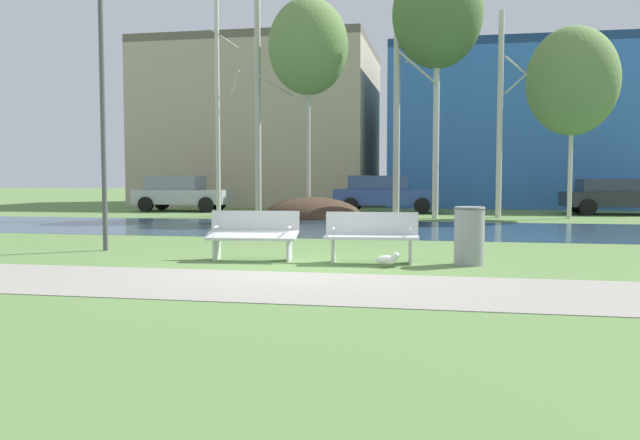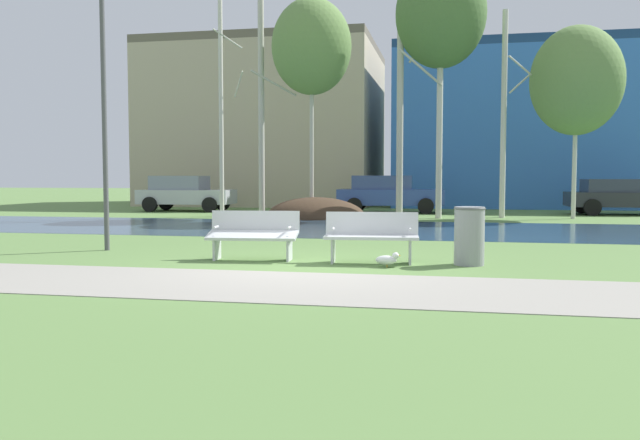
{
  "view_description": "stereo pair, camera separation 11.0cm",
  "coord_description": "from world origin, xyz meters",
  "px_view_note": "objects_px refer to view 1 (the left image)",
  "views": [
    {
      "loc": [
        2.27,
        -10.2,
        1.48
      ],
      "look_at": [
        0.12,
        1.0,
        0.72
      ],
      "focal_mm": 36.5,
      "sensor_mm": 36.0,
      "label": 1
    },
    {
      "loc": [
        2.37,
        -10.18,
        1.48
      ],
      "look_at": [
        0.12,
        1.0,
        0.72
      ],
      "focal_mm": 36.5,
      "sensor_mm": 36.0,
      "label": 2
    }
  ],
  "objects_px": {
    "seagull": "(388,259)",
    "streetlamp": "(101,44)",
    "bench_left": "(253,234)",
    "bench_right": "(372,236)",
    "parked_van_nearest_silver": "(181,193)",
    "parked_hatch_third_dark": "(618,196)",
    "parked_sedan_second_blue": "(385,193)",
    "trash_bin": "(469,235)"
  },
  "relations": [
    {
      "from": "parked_hatch_third_dark",
      "to": "parked_sedan_second_blue",
      "type": "bearing_deg",
      "value": -178.6
    },
    {
      "from": "bench_left",
      "to": "parked_hatch_third_dark",
      "type": "bearing_deg",
      "value": 58.17
    },
    {
      "from": "trash_bin",
      "to": "seagull",
      "type": "distance_m",
      "value": 1.48
    },
    {
      "from": "seagull",
      "to": "parked_van_nearest_silver",
      "type": "distance_m",
      "value": 18.98
    },
    {
      "from": "bench_left",
      "to": "bench_right",
      "type": "xyz_separation_m",
      "value": [
        2.11,
        0.0,
        0.0
      ]
    },
    {
      "from": "seagull",
      "to": "streetlamp",
      "type": "xyz_separation_m",
      "value": [
        -5.79,
        1.39,
        3.96
      ]
    },
    {
      "from": "streetlamp",
      "to": "trash_bin",
      "type": "bearing_deg",
      "value": -6.51
    },
    {
      "from": "bench_left",
      "to": "parked_sedan_second_blue",
      "type": "xyz_separation_m",
      "value": [
        0.9,
        15.96,
        0.33
      ]
    },
    {
      "from": "parked_van_nearest_silver",
      "to": "parked_hatch_third_dark",
      "type": "height_order",
      "value": "parked_van_nearest_silver"
    },
    {
      "from": "parked_van_nearest_silver",
      "to": "trash_bin",
      "type": "bearing_deg",
      "value": -52.82
    },
    {
      "from": "streetlamp",
      "to": "parked_hatch_third_dark",
      "type": "distance_m",
      "value": 20.61
    },
    {
      "from": "trash_bin",
      "to": "seagull",
      "type": "height_order",
      "value": "trash_bin"
    },
    {
      "from": "seagull",
      "to": "bench_left",
      "type": "bearing_deg",
      "value": 168.53
    },
    {
      "from": "bench_left",
      "to": "parked_hatch_third_dark",
      "type": "height_order",
      "value": "parked_hatch_third_dark"
    },
    {
      "from": "bench_right",
      "to": "parked_sedan_second_blue",
      "type": "height_order",
      "value": "parked_sedan_second_blue"
    },
    {
      "from": "seagull",
      "to": "parked_sedan_second_blue",
      "type": "xyz_separation_m",
      "value": [
        -1.54,
        16.45,
        0.67
      ]
    },
    {
      "from": "streetlamp",
      "to": "parked_sedan_second_blue",
      "type": "distance_m",
      "value": 16.0
    },
    {
      "from": "bench_right",
      "to": "trash_bin",
      "type": "height_order",
      "value": "trash_bin"
    },
    {
      "from": "bench_right",
      "to": "parked_sedan_second_blue",
      "type": "distance_m",
      "value": 16.01
    },
    {
      "from": "bench_right",
      "to": "seagull",
      "type": "height_order",
      "value": "bench_right"
    },
    {
      "from": "trash_bin",
      "to": "parked_van_nearest_silver",
      "type": "height_order",
      "value": "parked_van_nearest_silver"
    },
    {
      "from": "parked_van_nearest_silver",
      "to": "parked_sedan_second_blue",
      "type": "bearing_deg",
      "value": 3.52
    },
    {
      "from": "seagull",
      "to": "parked_hatch_third_dark",
      "type": "bearing_deg",
      "value": 65.47
    },
    {
      "from": "trash_bin",
      "to": "seagull",
      "type": "bearing_deg",
      "value": -156.37
    },
    {
      "from": "bench_right",
      "to": "parked_sedan_second_blue",
      "type": "xyz_separation_m",
      "value": [
        -1.22,
        15.96,
        0.33
      ]
    },
    {
      "from": "bench_right",
      "to": "bench_left",
      "type": "bearing_deg",
      "value": 180.0
    },
    {
      "from": "seagull",
      "to": "bench_right",
      "type": "bearing_deg",
      "value": 123.31
    },
    {
      "from": "bench_right",
      "to": "trash_bin",
      "type": "relative_size",
      "value": 1.68
    },
    {
      "from": "bench_left",
      "to": "streetlamp",
      "type": "height_order",
      "value": "streetlamp"
    },
    {
      "from": "bench_right",
      "to": "parked_van_nearest_silver",
      "type": "xyz_separation_m",
      "value": [
        -10.0,
        15.42,
        0.32
      ]
    },
    {
      "from": "bench_left",
      "to": "bench_right",
      "type": "bearing_deg",
      "value": 0.0
    },
    {
      "from": "streetlamp",
      "to": "parked_van_nearest_silver",
      "type": "xyz_separation_m",
      "value": [
        -4.53,
        14.53,
        -3.3
      ]
    },
    {
      "from": "bench_left",
      "to": "parked_van_nearest_silver",
      "type": "bearing_deg",
      "value": 117.08
    },
    {
      "from": "bench_right",
      "to": "trash_bin",
      "type": "bearing_deg",
      "value": 2.83
    },
    {
      "from": "seagull",
      "to": "parked_sedan_second_blue",
      "type": "relative_size",
      "value": 0.09
    },
    {
      "from": "streetlamp",
      "to": "parked_sedan_second_blue",
      "type": "xyz_separation_m",
      "value": [
        4.25,
        15.07,
        -3.29
      ]
    },
    {
      "from": "bench_left",
      "to": "parked_van_nearest_silver",
      "type": "height_order",
      "value": "parked_van_nearest_silver"
    },
    {
      "from": "trash_bin",
      "to": "parked_sedan_second_blue",
      "type": "xyz_separation_m",
      "value": [
        -2.85,
        15.88,
        0.3
      ]
    },
    {
      "from": "parked_van_nearest_silver",
      "to": "bench_left",
      "type": "bearing_deg",
      "value": -62.92
    },
    {
      "from": "seagull",
      "to": "parked_hatch_third_dark",
      "type": "relative_size",
      "value": 0.09
    },
    {
      "from": "parked_sedan_second_blue",
      "to": "parked_hatch_third_dark",
      "type": "bearing_deg",
      "value": 1.4
    },
    {
      "from": "parked_sedan_second_blue",
      "to": "parked_van_nearest_silver",
      "type": "bearing_deg",
      "value": -176.48
    }
  ]
}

